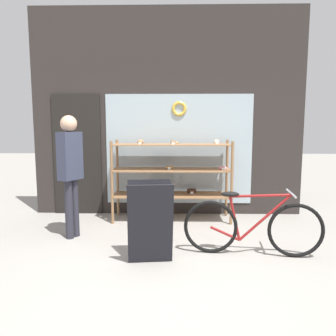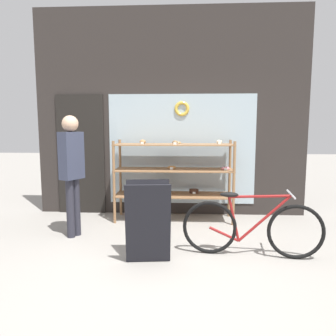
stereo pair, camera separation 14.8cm
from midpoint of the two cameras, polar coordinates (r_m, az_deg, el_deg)
The scene contains 6 objects.
ground_plane at distance 3.64m, azimuth -0.38°, elevation -18.04°, with size 30.00×30.00×0.00m, color gray.
storefront_facade at distance 5.75m, azimuth 0.70°, elevation 8.92°, with size 4.69×0.13×3.55m.
display_case at distance 5.39m, azimuth 1.85°, elevation -0.65°, with size 1.93×0.55×1.34m.
bicycle at distance 4.12m, azimuth 15.31°, elevation -9.98°, with size 1.66×0.46×0.79m.
sandwich_board at distance 3.78m, azimuth -2.36°, elevation -9.39°, with size 0.55×0.44×0.93m.
pedestrian at distance 4.71m, azimuth -15.56°, elevation 0.35°, with size 0.31×0.37×1.70m.
Camera 2 is at (0.28, -3.28, 1.57)m, focal length 35.00 mm.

